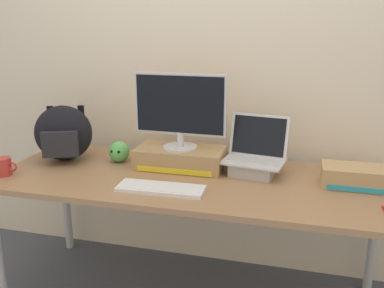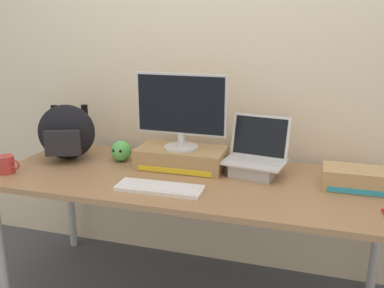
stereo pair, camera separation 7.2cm
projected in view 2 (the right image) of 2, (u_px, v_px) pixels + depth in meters
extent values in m
cube|color=beige|center=(216.00, 60.00, 2.49)|extent=(7.00, 0.10, 2.60)
cube|color=#99704C|center=(192.00, 180.00, 2.19)|extent=(2.07, 0.80, 0.03)
cylinder|color=#B2B2B7|center=(0.00, 247.00, 2.24)|extent=(0.05, 0.05, 0.71)
cylinder|color=#B2B2B7|center=(70.00, 198.00, 2.87)|extent=(0.05, 0.05, 0.71)
cylinder|color=#B2B2B7|center=(377.00, 239.00, 2.33)|extent=(0.05, 0.05, 0.71)
cube|color=#A88456|center=(181.00, 158.00, 2.32)|extent=(0.48, 0.25, 0.11)
cube|color=yellow|center=(174.00, 171.00, 2.22)|extent=(0.41, 0.00, 0.03)
cylinder|color=silver|center=(181.00, 147.00, 2.31)|extent=(0.19, 0.19, 0.01)
cylinder|color=silver|center=(181.00, 139.00, 2.29)|extent=(0.04, 0.04, 0.08)
cube|color=silver|center=(181.00, 104.00, 2.24)|extent=(0.51, 0.03, 0.33)
cube|color=black|center=(180.00, 105.00, 2.23)|extent=(0.48, 0.02, 0.31)
cube|color=#ADADB2|center=(254.00, 169.00, 2.21)|extent=(0.25, 0.23, 0.07)
cube|color=silver|center=(254.00, 162.00, 2.20)|extent=(0.35, 0.28, 0.01)
cube|color=#B7B7BC|center=(255.00, 160.00, 2.21)|extent=(0.29, 0.17, 0.00)
cube|color=silver|center=(260.00, 136.00, 2.24)|extent=(0.32, 0.11, 0.23)
cube|color=black|center=(260.00, 136.00, 2.24)|extent=(0.29, 0.10, 0.20)
cube|color=white|center=(160.00, 188.00, 2.01)|extent=(0.42, 0.16, 0.02)
cube|color=silver|center=(160.00, 186.00, 2.01)|extent=(0.40, 0.13, 0.00)
ellipsoid|color=black|center=(67.00, 132.00, 2.44)|extent=(0.38, 0.32, 0.32)
cube|color=#232328|center=(62.00, 143.00, 2.33)|extent=(0.19, 0.10, 0.15)
cube|color=black|center=(56.00, 125.00, 2.55)|extent=(0.04, 0.03, 0.24)
cube|color=black|center=(86.00, 124.00, 2.56)|extent=(0.04, 0.03, 0.24)
cylinder|color=#B2332D|center=(6.00, 164.00, 2.23)|extent=(0.09, 0.09, 0.09)
torus|color=#B2332D|center=(15.00, 165.00, 2.21)|extent=(0.06, 0.01, 0.06)
sphere|color=#56B256|center=(121.00, 151.00, 2.43)|extent=(0.12, 0.12, 0.12)
sphere|color=black|center=(114.00, 151.00, 2.38)|extent=(0.02, 0.02, 0.02)
sphere|color=black|center=(120.00, 151.00, 2.37)|extent=(0.02, 0.02, 0.02)
cube|color=tan|center=(357.00, 179.00, 2.02)|extent=(0.32, 0.18, 0.10)
cube|color=#2899BC|center=(357.00, 192.00, 1.95)|extent=(0.27, 0.00, 0.02)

